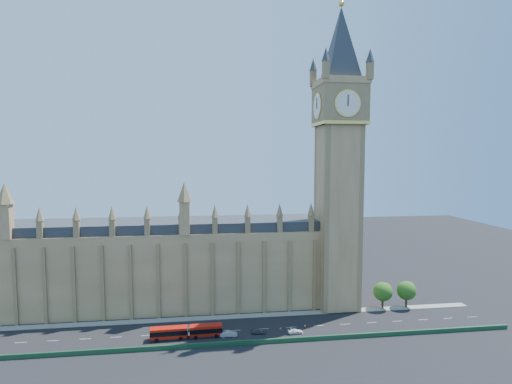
{
  "coord_description": "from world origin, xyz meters",
  "views": [
    {
      "loc": [
        -4.34,
        -107.37,
        48.01
      ],
      "look_at": [
        11.22,
        10.0,
        37.86
      ],
      "focal_mm": 28.0,
      "sensor_mm": 36.0,
      "label": 1
    }
  ],
  "objects": [
    {
      "name": "bridge_parapet",
      "position": [
        0.0,
        -9.0,
        0.6
      ],
      "size": [
        160.0,
        0.6,
        1.2
      ],
      "primitive_type": "cube",
      "color": "#1E4C2D",
      "rests_on": "ground"
    },
    {
      "name": "car_grey",
      "position": [
        10.12,
        -2.87,
        0.65
      ],
      "size": [
        3.94,
        1.92,
        1.3
      ],
      "primitive_type": "imported",
      "rotation": [
        0.0,
        0.0,
        1.47
      ],
      "color": "#43454C",
      "rests_on": "ground"
    },
    {
      "name": "tree_east_near",
      "position": [
        52.22,
        10.08,
        5.64
      ],
      "size": [
        6.0,
        6.0,
        8.5
      ],
      "color": "#382619",
      "rests_on": "ground"
    },
    {
      "name": "cone_c",
      "position": [
        23.93,
        -0.34,
        0.34
      ],
      "size": [
        0.56,
        0.56,
        0.68
      ],
      "rotation": [
        0.0,
        0.0,
        -0.38
      ],
      "color": "black",
      "rests_on": "ground"
    },
    {
      "name": "ground",
      "position": [
        0.0,
        0.0,
        0.0
      ],
      "size": [
        400.0,
        400.0,
        0.0
      ],
      "primitive_type": "plane",
      "color": "black",
      "rests_on": "ground"
    },
    {
      "name": "red_bus",
      "position": [
        -9.26,
        -3.01,
        1.69
      ],
      "size": [
        18.96,
        3.47,
        3.21
      ],
      "rotation": [
        0.0,
        0.0,
        0.03
      ],
      "color": "#B0150B",
      "rests_on": "ground"
    },
    {
      "name": "elizabeth_tower",
      "position": [
        38.0,
        13.99,
        54.56
      ],
      "size": [
        20.59,
        20.59,
        105.0
      ],
      "color": "#987649",
      "rests_on": "ground"
    },
    {
      "name": "car_white",
      "position": [
        20.25,
        -4.22,
        0.61
      ],
      "size": [
        4.35,
        2.19,
        1.21
      ],
      "primitive_type": "imported",
      "rotation": [
        0.0,
        0.0,
        1.69
      ],
      "color": "white",
      "rests_on": "ground"
    },
    {
      "name": "palace_westminster",
      "position": [
        -25.0,
        22.0,
        13.86
      ],
      "size": [
        120.0,
        20.0,
        28.0
      ],
      "color": "#987649",
      "rests_on": "ground"
    },
    {
      "name": "kerb_north",
      "position": [
        0.0,
        9.5,
        0.08
      ],
      "size": [
        160.0,
        3.0,
        0.16
      ],
      "primitive_type": "cube",
      "color": "gray",
      "rests_on": "ground"
    },
    {
      "name": "cone_d",
      "position": [
        19.43,
        -2.05,
        0.39
      ],
      "size": [
        0.63,
        0.63,
        0.8
      ],
      "rotation": [
        0.0,
        0.0,
        0.32
      ],
      "color": "black",
      "rests_on": "ground"
    },
    {
      "name": "tree_east_far",
      "position": [
        60.22,
        10.08,
        5.64
      ],
      "size": [
        6.0,
        6.0,
        8.5
      ],
      "color": "#382619",
      "rests_on": "ground"
    },
    {
      "name": "cone_b",
      "position": [
        19.63,
        -1.08,
        0.34
      ],
      "size": [
        0.48,
        0.48,
        0.7
      ],
      "rotation": [
        0.0,
        0.0,
        -0.09
      ],
      "color": "black",
      "rests_on": "ground"
    },
    {
      "name": "cone_a",
      "position": [
        16.64,
        -1.3,
        0.34
      ],
      "size": [
        0.57,
        0.57,
        0.68
      ],
      "rotation": [
        0.0,
        0.0,
        0.42
      ],
      "color": "black",
      "rests_on": "ground"
    },
    {
      "name": "car_silver",
      "position": [
        2.0,
        -3.6,
        0.76
      ],
      "size": [
        4.72,
        1.9,
        1.53
      ],
      "primitive_type": "imported",
      "rotation": [
        0.0,
        0.0,
        1.51
      ],
      "color": "#ABAEB3",
      "rests_on": "ground"
    }
  ]
}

